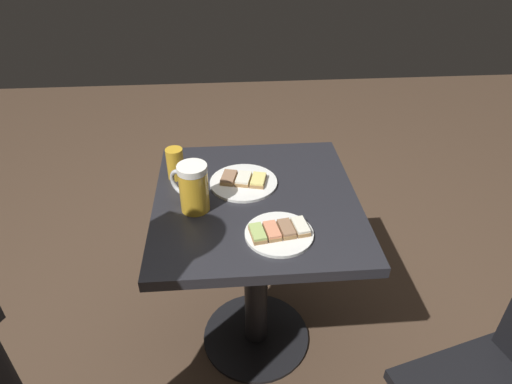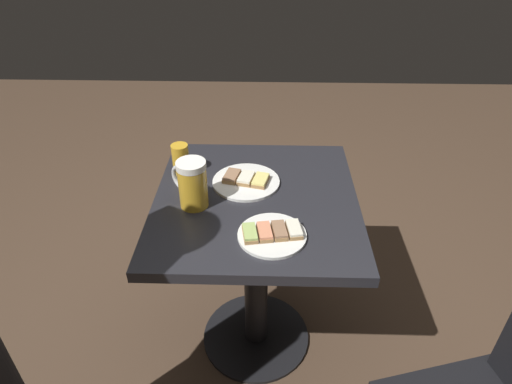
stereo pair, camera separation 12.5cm
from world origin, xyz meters
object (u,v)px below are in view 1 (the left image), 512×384
(plate_near, at_px, (244,181))
(beer_glass_small, at_px, (175,164))
(plate_far, at_px, (279,232))
(beer_mug, at_px, (193,187))

(plate_near, bearing_deg, beer_glass_small, 75.35)
(plate_near, xyz_separation_m, plate_far, (-0.28, -0.09, 0.00))
(beer_mug, distance_m, beer_glass_small, 0.20)
(plate_far, bearing_deg, beer_mug, 58.70)
(beer_glass_small, bearing_deg, beer_mug, -159.85)
(beer_mug, bearing_deg, plate_far, -121.30)
(plate_near, height_order, beer_glass_small, beer_glass_small)
(beer_mug, xyz_separation_m, beer_glass_small, (0.19, 0.07, -0.02))
(plate_near, distance_m, plate_far, 0.29)
(plate_near, distance_m, beer_mug, 0.22)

